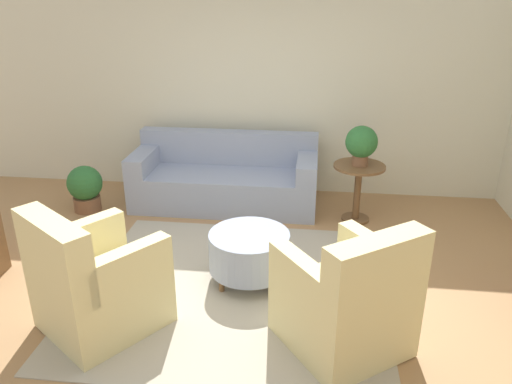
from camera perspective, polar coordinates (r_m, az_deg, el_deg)
The scene contains 10 objects.
ground_plane at distance 4.66m, azimuth -2.70°, elevation -11.06°, with size 16.00×16.00×0.00m, color #AD7F51.
wall_back at distance 6.53m, azimuth 0.85°, elevation 12.10°, with size 8.99×0.12×2.80m.
rug at distance 4.66m, azimuth -2.70°, elevation -11.01°, with size 2.72×2.58×0.01m.
couch at distance 6.27m, azimuth -3.51°, elevation 1.38°, with size 2.27×0.88×0.88m.
armchair_left at distance 4.19m, azimuth -17.99°, elevation -10.06°, with size 1.14×1.16×1.04m.
armchair_right at distance 3.85m, azimuth 10.43°, elevation -12.33°, with size 1.14×1.16×1.04m.
ottoman_table at distance 4.64m, azimuth -0.77°, elevation -6.79°, with size 0.75×0.75×0.48m.
side_table at distance 5.88m, azimuth 11.59°, elevation 1.07°, with size 0.59×0.59×0.69m.
potted_plant_on_side_table at distance 5.73m, azimuth 11.96°, elevation 5.48°, with size 0.36×0.36×0.46m.
potted_plant_floor at distance 6.43m, azimuth -18.93°, elevation 0.54°, with size 0.42×0.42×0.57m.
Camera 1 is at (0.69, -3.83, 2.57)m, focal length 35.00 mm.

